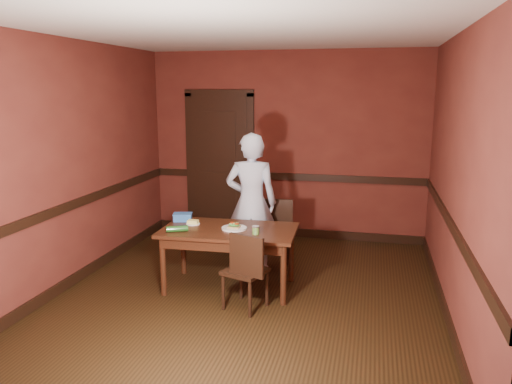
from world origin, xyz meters
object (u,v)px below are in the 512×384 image
at_px(chair_far, 273,236).
at_px(sandwich_plate, 234,227).
at_px(person, 251,203).
at_px(sauce_jar, 256,230).
at_px(dining_table, 229,258).
at_px(food_tub, 183,217).
at_px(cheese_saucer, 193,223).
at_px(chair_near, 245,270).

relative_size(chair_far, sandwich_plate, 3.06).
relative_size(person, sauce_jar, 19.23).
bearing_deg(dining_table, sauce_jar, -24.12).
height_order(sauce_jar, food_tub, food_tub).
height_order(dining_table, food_tub, food_tub).
bearing_deg(person, chair_far, -168.71).
distance_m(sandwich_plate, sauce_jar, 0.30).
distance_m(dining_table, chair_far, 0.78).
bearing_deg(cheese_saucer, sandwich_plate, -8.90).
bearing_deg(dining_table, sandwich_plate, 0.21).
xyz_separation_m(dining_table, person, (0.10, 0.61, 0.49)).
height_order(chair_far, food_tub, chair_far).
height_order(cheese_saucer, food_tub, food_tub).
bearing_deg(person, sauce_jar, 98.05).
relative_size(dining_table, chair_far, 1.73).
bearing_deg(sandwich_plate, cheese_saucer, 171.10).
relative_size(dining_table, food_tub, 5.98).
bearing_deg(sauce_jar, person, 107.18).
relative_size(chair_near, sandwich_plate, 2.96).
xyz_separation_m(chair_far, sauce_jar, (-0.02, -0.83, 0.30)).
bearing_deg(dining_table, chair_near, -59.34).
relative_size(chair_far, cheese_saucer, 5.39).
xyz_separation_m(chair_near, person, (-0.20, 1.06, 0.43)).
distance_m(dining_table, sandwich_plate, 0.36).
xyz_separation_m(sandwich_plate, sauce_jar, (0.27, -0.13, 0.02)).
distance_m(dining_table, chair_near, 0.55).
bearing_deg(chair_near, food_tub, -16.59).
bearing_deg(sandwich_plate, chair_near, -62.29).
distance_m(dining_table, sauce_jar, 0.52).
height_order(sandwich_plate, food_tub, food_tub).
distance_m(chair_far, person, 0.49).
bearing_deg(chair_far, chair_near, -96.40).
xyz_separation_m(person, food_tub, (-0.71, -0.41, -0.11)).
distance_m(sauce_jar, cheese_saucer, 0.80).
height_order(person, cheese_saucer, person).
relative_size(person, cheese_saucer, 10.78).
height_order(chair_near, sauce_jar, chair_near).
bearing_deg(cheese_saucer, food_tub, 146.01).
bearing_deg(cheese_saucer, dining_table, -10.34).
height_order(chair_near, person, person).
relative_size(chair_far, food_tub, 3.45).
xyz_separation_m(person, sauce_jar, (0.23, -0.74, -0.11)).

